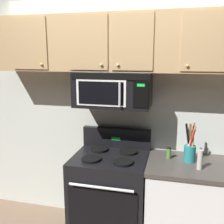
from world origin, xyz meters
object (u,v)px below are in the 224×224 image
at_px(salt_shaker, 188,150).
at_px(spice_jar, 169,153).
at_px(utensil_crock_teal, 190,149).
at_px(stove_range, 111,195).
at_px(pepper_mill, 200,160).
at_px(over_range_microwave, 113,89).

height_order(salt_shaker, spice_jar, spice_jar).
xyz_separation_m(utensil_crock_teal, salt_shaker, (-0.01, 0.16, -0.07)).
distance_m(stove_range, spice_jar, 0.76).
distance_m(stove_range, pepper_mill, 1.01).
bearing_deg(salt_shaker, stove_range, -164.16).
bearing_deg(spice_jar, over_range_microwave, 176.91).
bearing_deg(salt_shaker, over_range_microwave, -172.45).
relative_size(utensil_crock_teal, spice_jar, 3.29).
relative_size(over_range_microwave, utensil_crock_teal, 1.94).
relative_size(salt_shaker, pepper_mill, 0.59).
bearing_deg(stove_range, pepper_mill, -6.67).
bearing_deg(stove_range, salt_shaker, 15.84).
bearing_deg(utensil_crock_teal, salt_shaker, 92.14).
xyz_separation_m(pepper_mill, spice_jar, (-0.28, 0.19, -0.03)).
distance_m(pepper_mill, spice_jar, 0.34).
relative_size(over_range_microwave, spice_jar, 6.38).
distance_m(stove_range, salt_shaker, 0.94).
relative_size(stove_range, pepper_mill, 6.19).
bearing_deg(over_range_microwave, stove_range, -89.86).
relative_size(utensil_crock_teal, salt_shaker, 3.69).
distance_m(over_range_microwave, pepper_mill, 1.06).
relative_size(over_range_microwave, salt_shaker, 7.14).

